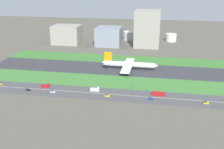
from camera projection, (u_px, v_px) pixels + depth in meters
ground_plane at (110, 69)px, 317.98m from camera, size 800.00×800.00×0.00m
runway at (110, 68)px, 317.96m from camera, size 280.00×46.00×0.10m
grass_median_north at (115, 59)px, 355.99m from camera, size 280.00×36.00×0.10m
grass_median_south at (102, 81)px, 279.94m from camera, size 280.00×36.00×0.10m
highway at (95, 93)px, 250.25m from camera, size 280.00×28.00×0.10m
highway_centerline at (95, 93)px, 250.24m from camera, size 266.00×0.50×0.01m
airliner at (128, 64)px, 312.32m from camera, size 65.00×56.00×19.70m
car_4 at (206, 103)px, 229.33m from camera, size 4.40×1.80×2.00m
car_0 at (53, 92)px, 251.74m from camera, size 4.40×1.80×2.00m
bus_0 at (159, 94)px, 244.81m from camera, size 11.60×2.50×3.50m
car_5 at (1, 84)px, 270.64m from camera, size 4.40×1.80×2.00m
car_1 at (28, 90)px, 255.81m from camera, size 4.40×1.80×2.00m
car_3 at (151, 99)px, 236.95m from camera, size 4.40×1.80×2.00m
truck_1 at (95, 89)px, 254.52m from camera, size 8.40×2.50×4.00m
car_2 at (107, 95)px, 243.29m from camera, size 4.40×1.80×2.00m
truck_0 at (46, 86)px, 262.61m from camera, size 8.40×2.50×4.00m
traffic_light at (132, 86)px, 255.51m from camera, size 0.36×0.50×7.20m
terminal_building at (67, 35)px, 433.79m from camera, size 42.84×33.65×28.75m
hangar_building at (109, 36)px, 422.76m from camera, size 37.81×36.47×27.87m
office_tower at (147, 29)px, 408.62m from camera, size 37.52×30.80×54.72m
fuel_tank_west at (130, 36)px, 462.38m from camera, size 20.75×20.75×13.81m
fuel_tank_centre at (149, 37)px, 456.95m from camera, size 21.68×21.68×13.21m
fuel_tank_east at (171, 38)px, 451.22m from camera, size 17.45×17.45×12.52m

